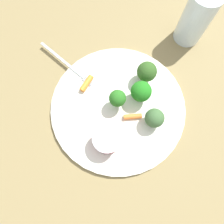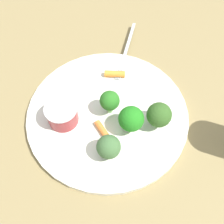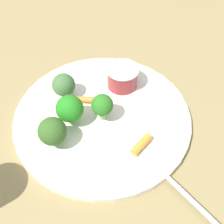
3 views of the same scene
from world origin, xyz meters
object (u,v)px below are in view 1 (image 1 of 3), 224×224
(broccoli_floret_3, at_px, (154,118))
(fork, at_px, (67,64))
(sauce_cup, at_px, (107,140))
(plate, at_px, (118,107))
(drinking_glass, at_px, (196,18))
(broccoli_floret_2, at_px, (147,72))
(carrot_stick_0, at_px, (133,117))
(carrot_stick_1, at_px, (86,83))
(broccoli_floret_1, at_px, (141,92))
(broccoli_floret_0, at_px, (118,98))

(broccoli_floret_3, bearing_deg, fork, 127.20)
(sauce_cup, relative_size, fork, 0.38)
(plate, bearing_deg, drinking_glass, 30.46)
(broccoli_floret_2, relative_size, drinking_glass, 0.44)
(carrot_stick_0, xyz_separation_m, carrot_stick_1, (-0.08, 0.11, 0.00))
(broccoli_floret_1, xyz_separation_m, broccoli_floret_3, (0.01, -0.06, -0.01))
(plate, relative_size, fork, 2.00)
(drinking_glass, bearing_deg, broccoli_floret_1, -143.99)
(broccoli_floret_1, relative_size, drinking_glass, 0.45)
(broccoli_floret_0, xyz_separation_m, drinking_glass, (0.24, 0.13, 0.02))
(broccoli_floret_2, bearing_deg, drinking_glass, 30.51)
(carrot_stick_0, height_order, fork, carrot_stick_0)
(broccoli_floret_0, relative_size, broccoli_floret_2, 0.95)
(plate, relative_size, carrot_stick_0, 7.67)
(broccoli_floret_0, height_order, broccoli_floret_2, broccoli_floret_2)
(broccoli_floret_0, bearing_deg, broccoli_floret_1, 0.31)
(plate, xyz_separation_m, carrot_stick_1, (-0.06, 0.07, 0.01))
(broccoli_floret_0, height_order, broccoli_floret_1, broccoli_floret_1)
(broccoli_floret_2, distance_m, fork, 0.20)
(broccoli_floret_1, bearing_deg, sauce_cup, -142.58)
(sauce_cup, distance_m, fork, 0.22)
(broccoli_floret_1, bearing_deg, broccoli_floret_2, 55.59)
(broccoli_floret_0, distance_m, broccoli_floret_2, 0.09)
(sauce_cup, relative_size, broccoli_floret_1, 1.03)
(carrot_stick_0, bearing_deg, drinking_glass, 39.32)
(fork, bearing_deg, sauce_cup, -78.93)
(broccoli_floret_1, height_order, drinking_glass, drinking_glass)
(broccoli_floret_1, bearing_deg, drinking_glass, 36.01)
(sauce_cup, xyz_separation_m, drinking_glass, (0.29, 0.21, 0.03))
(broccoli_floret_2, bearing_deg, broccoli_floret_3, -100.74)
(fork, xyz_separation_m, drinking_glass, (0.33, -0.00, 0.05))
(plate, distance_m, fork, 0.17)
(broccoli_floret_2, xyz_separation_m, drinking_glass, (0.15, 0.09, 0.02))
(broccoli_floret_2, bearing_deg, fork, 151.35)
(broccoli_floret_3, bearing_deg, broccoli_floret_0, 134.80)
(broccoli_floret_3, distance_m, drinking_glass, 0.26)
(broccoli_floret_3, relative_size, fork, 0.31)
(carrot_stick_0, distance_m, fork, 0.21)
(carrot_stick_1, distance_m, fork, 0.08)
(broccoli_floret_1, distance_m, carrot_stick_0, 0.06)
(plate, distance_m, broccoli_floret_2, 0.10)
(carrot_stick_1, bearing_deg, plate, -53.24)
(broccoli_floret_1, distance_m, fork, 0.20)
(broccoli_floret_3, relative_size, drinking_glass, 0.38)
(carrot_stick_1, bearing_deg, broccoli_floret_2, -10.40)
(broccoli_floret_0, height_order, drinking_glass, drinking_glass)
(carrot_stick_1, bearing_deg, broccoli_floret_3, -47.96)
(sauce_cup, height_order, carrot_stick_0, sauce_cup)
(broccoli_floret_2, height_order, fork, broccoli_floret_2)
(broccoli_floret_1, bearing_deg, plate, -173.05)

